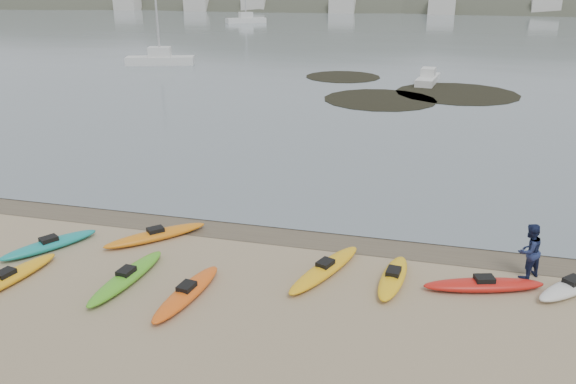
# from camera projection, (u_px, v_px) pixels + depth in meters

# --- Properties ---
(ground) EXTENTS (600.00, 600.00, 0.00)m
(ground) POSITION_uv_depth(u_px,v_px,m) (288.00, 229.00, 20.95)
(ground) COLOR tan
(ground) RESTS_ON ground
(wet_sand) EXTENTS (60.00, 60.00, 0.00)m
(wet_sand) POSITION_uv_depth(u_px,v_px,m) (286.00, 233.00, 20.68)
(wet_sand) COLOR brown
(wet_sand) RESTS_ON ground
(kayaks) EXTENTS (20.67, 7.56, 0.34)m
(kayaks) POSITION_uv_depth(u_px,v_px,m) (217.00, 270.00, 17.65)
(kayaks) COLOR red
(kayaks) RESTS_ON ground
(person_east) EXTENTS (1.10, 1.08, 1.79)m
(person_east) POSITION_uv_depth(u_px,v_px,m) (529.00, 251.00, 17.32)
(person_east) COLOR navy
(person_east) RESTS_ON ground
(kelp_mats) EXTENTS (18.88, 18.03, 0.04)m
(kelp_mats) POSITION_uv_depth(u_px,v_px,m) (403.00, 91.00, 46.83)
(kelp_mats) COLOR black
(kelp_mats) RESTS_ON water
(moored_boats) EXTENTS (92.12, 88.75, 1.20)m
(moored_boats) POSITION_uv_depth(u_px,v_px,m) (457.00, 31.00, 95.20)
(moored_boats) COLOR silver
(moored_boats) RESTS_ON ground
(far_hills) EXTENTS (550.00, 135.00, 80.00)m
(far_hills) POSITION_uv_depth(u_px,v_px,m) (538.00, 56.00, 193.24)
(far_hills) COLOR #384235
(far_hills) RESTS_ON ground
(far_town) EXTENTS (199.00, 5.00, 4.00)m
(far_town) POSITION_uv_depth(u_px,v_px,m) (443.00, 7.00, 150.24)
(far_town) COLOR beige
(far_town) RESTS_ON ground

